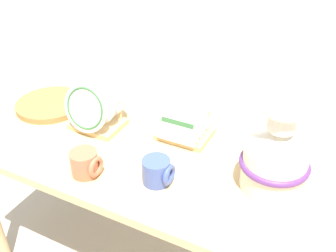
{
  "coord_description": "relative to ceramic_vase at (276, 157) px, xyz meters",
  "views": [
    {
      "loc": [
        0.55,
        -1.09,
        1.6
      ],
      "look_at": [
        0.0,
        0.0,
        0.8
      ],
      "focal_mm": 42.0,
      "sensor_mm": 36.0,
      "label": 1
    }
  ],
  "objects": [
    {
      "name": "display_table",
      "position": [
        -0.41,
        0.03,
        -0.2
      ],
      "size": [
        1.56,
        0.75,
        0.69
      ],
      "color": "tan",
      "rests_on": "ground_plane"
    },
    {
      "name": "ceramic_vase",
      "position": [
        0.0,
        0.0,
        0.0
      ],
      "size": [
        0.23,
        0.23,
        0.31
      ],
      "color": "silver",
      "rests_on": "display_table"
    },
    {
      "name": "dish_rack_round_plates",
      "position": [
        -0.75,
        0.03,
        -0.05
      ],
      "size": [
        0.2,
        0.2,
        0.22
      ],
      "color": "tan",
      "rests_on": "display_table"
    },
    {
      "name": "mug_cobalt_glaze",
      "position": [
        -0.35,
        -0.15,
        -0.08
      ],
      "size": [
        0.11,
        0.1,
        0.09
      ],
      "color": "#42569E",
      "rests_on": "display_table"
    },
    {
      "name": "mug_terracotta_glaze",
      "position": [
        -0.6,
        -0.23,
        -0.08
      ],
      "size": [
        0.11,
        0.1,
        0.09
      ],
      "color": "#B76647",
      "rests_on": "display_table"
    },
    {
      "name": "dish_rack_square_plates",
      "position": [
        -0.39,
        0.14,
        -0.06
      ],
      "size": [
        0.2,
        0.19,
        0.18
      ],
      "color": "tan",
      "rests_on": "display_table"
    },
    {
      "name": "wicker_charger_stack",
      "position": [
        -1.03,
        0.08,
        -0.11
      ],
      "size": [
        0.31,
        0.31,
        0.03
      ],
      "color": "olive",
      "rests_on": "display_table"
    }
  ]
}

